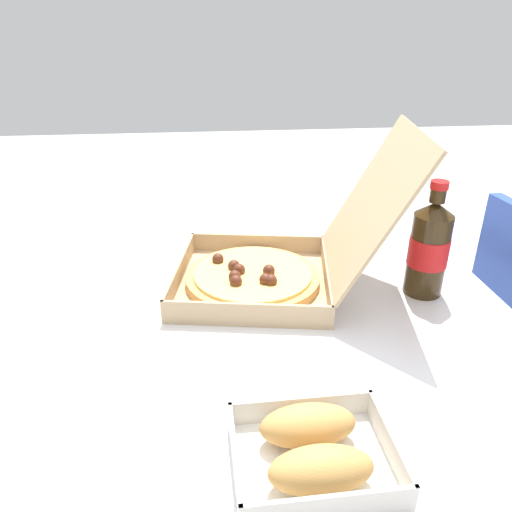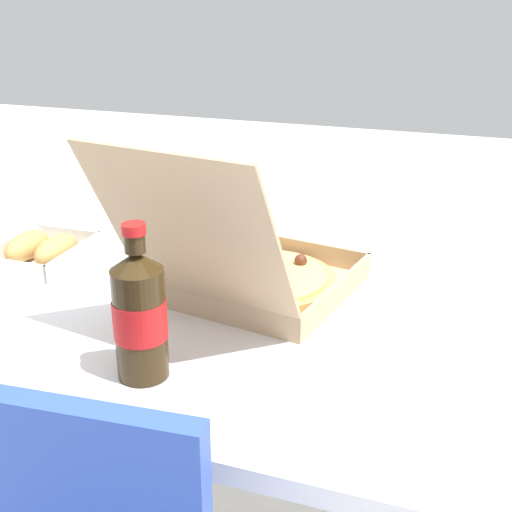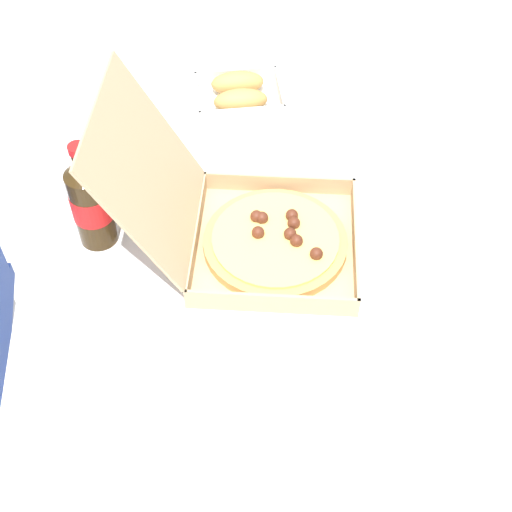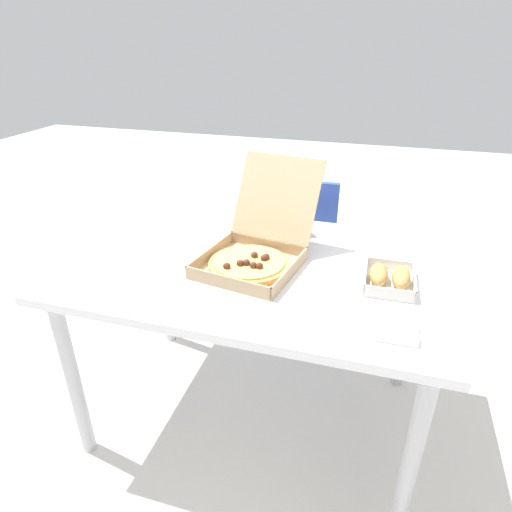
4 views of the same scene
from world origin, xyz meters
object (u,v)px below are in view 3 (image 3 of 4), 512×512
at_px(pizza_box_open, 255,231).
at_px(cola_bottle, 91,202).
at_px(napkin_pile, 343,87).
at_px(paper_menu, 221,431).
at_px(bread_side_box, 239,94).

distance_m(pizza_box_open, cola_bottle, 0.30).
bearing_deg(pizza_box_open, cola_bottle, 79.34).
bearing_deg(napkin_pile, paper_menu, 157.39).
height_order(pizza_box_open, napkin_pile, pizza_box_open).
xyz_separation_m(cola_bottle, paper_menu, (-0.42, -0.20, -0.09)).
relative_size(pizza_box_open, cola_bottle, 2.15).
distance_m(pizza_box_open, napkin_pile, 0.53).
bearing_deg(pizza_box_open, bread_side_box, -1.27).
distance_m(cola_bottle, napkin_pile, 0.68).
bearing_deg(paper_menu, napkin_pile, -25.94).
xyz_separation_m(bread_side_box, paper_menu, (-0.80, 0.10, -0.02)).
xyz_separation_m(pizza_box_open, paper_menu, (-0.37, 0.09, -0.04)).
bearing_deg(napkin_pile, cola_bottle, 126.72).
relative_size(paper_menu, napkin_pile, 1.91).
height_order(cola_bottle, napkin_pile, cola_bottle).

